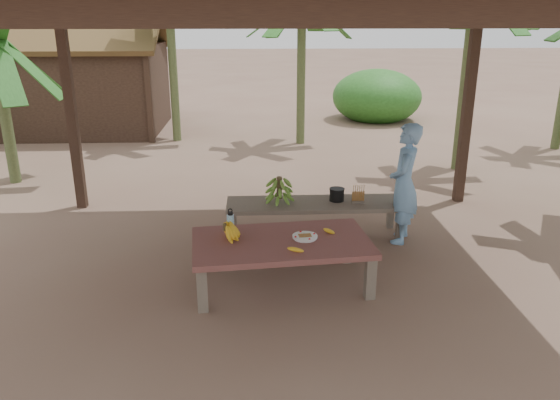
{
  "coord_description": "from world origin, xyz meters",
  "views": [
    {
      "loc": [
        -0.28,
        -5.38,
        2.69
      ],
      "look_at": [
        -0.01,
        0.12,
        0.8
      ],
      "focal_mm": 35.0,
      "sensor_mm": 36.0,
      "label": 1
    }
  ],
  "objects_px": {
    "cooking_pot": "(337,195)",
    "water_flask": "(231,223)",
    "work_table": "(281,246)",
    "plate": "(305,237)",
    "woman": "(404,184)",
    "ripe_banana_bunch": "(225,231)",
    "bench": "(315,206)"
  },
  "relations": [
    {
      "from": "plate",
      "to": "cooking_pot",
      "type": "relative_size",
      "value": 1.42
    },
    {
      "from": "bench",
      "to": "water_flask",
      "type": "distance_m",
      "value": 1.51
    },
    {
      "from": "water_flask",
      "to": "woman",
      "type": "xyz_separation_m",
      "value": [
        2.06,
        0.91,
        0.12
      ]
    },
    {
      "from": "plate",
      "to": "water_flask",
      "type": "height_order",
      "value": "water_flask"
    },
    {
      "from": "plate",
      "to": "cooking_pot",
      "type": "bearing_deg",
      "value": 68.19
    },
    {
      "from": "ripe_banana_bunch",
      "to": "water_flask",
      "type": "distance_m",
      "value": 0.14
    },
    {
      "from": "ripe_banana_bunch",
      "to": "woman",
      "type": "bearing_deg",
      "value": 25.93
    },
    {
      "from": "work_table",
      "to": "bench",
      "type": "relative_size",
      "value": 0.86
    },
    {
      "from": "cooking_pot",
      "to": "woman",
      "type": "bearing_deg",
      "value": -17.93
    },
    {
      "from": "ripe_banana_bunch",
      "to": "woman",
      "type": "relative_size",
      "value": 0.2
    },
    {
      "from": "work_table",
      "to": "ripe_banana_bunch",
      "type": "xyz_separation_m",
      "value": [
        -0.57,
        0.07,
        0.16
      ]
    },
    {
      "from": "woman",
      "to": "plate",
      "type": "bearing_deg",
      "value": -30.55
    },
    {
      "from": "plate",
      "to": "woman",
      "type": "height_order",
      "value": "woman"
    },
    {
      "from": "bench",
      "to": "water_flask",
      "type": "xyz_separation_m",
      "value": [
        -1.01,
        -1.11,
        0.22
      ]
    },
    {
      "from": "water_flask",
      "to": "plate",
      "type": "bearing_deg",
      "value": -11.71
    },
    {
      "from": "cooking_pot",
      "to": "water_flask",
      "type": "bearing_deg",
      "value": -138.12
    },
    {
      "from": "water_flask",
      "to": "cooking_pot",
      "type": "height_order",
      "value": "water_flask"
    },
    {
      "from": "plate",
      "to": "woman",
      "type": "xyz_separation_m",
      "value": [
        1.3,
        1.06,
        0.22
      ]
    },
    {
      "from": "ripe_banana_bunch",
      "to": "cooking_pot",
      "type": "relative_size",
      "value": 1.64
    },
    {
      "from": "work_table",
      "to": "plate",
      "type": "xyz_separation_m",
      "value": [
        0.24,
        0.03,
        0.08
      ]
    },
    {
      "from": "bench",
      "to": "cooking_pot",
      "type": "xyz_separation_m",
      "value": [
        0.28,
        0.05,
        0.13
      ]
    },
    {
      "from": "work_table",
      "to": "water_flask",
      "type": "relative_size",
      "value": 6.65
    },
    {
      "from": "bench",
      "to": "cooking_pot",
      "type": "distance_m",
      "value": 0.32
    },
    {
      "from": "cooking_pot",
      "to": "plate",
      "type": "bearing_deg",
      "value": -111.81
    },
    {
      "from": "bench",
      "to": "woman",
      "type": "distance_m",
      "value": 1.13
    },
    {
      "from": "work_table",
      "to": "woman",
      "type": "bearing_deg",
      "value": 29.59
    },
    {
      "from": "water_flask",
      "to": "woman",
      "type": "relative_size",
      "value": 0.19
    },
    {
      "from": "bench",
      "to": "cooking_pot",
      "type": "relative_size",
      "value": 12.1
    },
    {
      "from": "cooking_pot",
      "to": "woman",
      "type": "xyz_separation_m",
      "value": [
        0.77,
        -0.25,
        0.21
      ]
    },
    {
      "from": "work_table",
      "to": "water_flask",
      "type": "height_order",
      "value": "water_flask"
    },
    {
      "from": "work_table",
      "to": "ripe_banana_bunch",
      "type": "height_order",
      "value": "ripe_banana_bunch"
    },
    {
      "from": "plate",
      "to": "work_table",
      "type": "bearing_deg",
      "value": -172.39
    }
  ]
}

